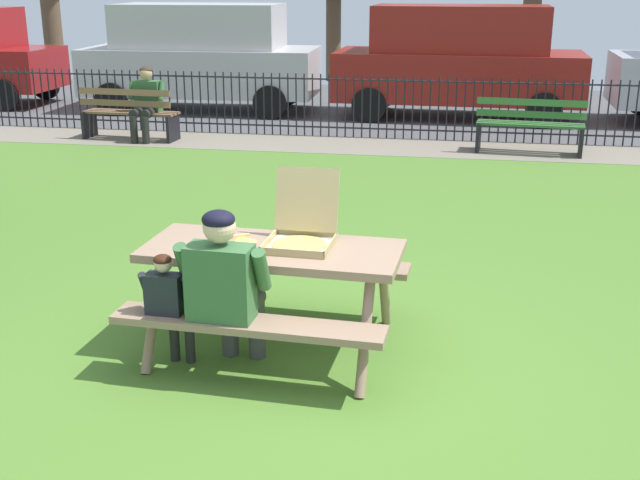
# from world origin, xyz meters

# --- Properties ---
(ground) EXTENTS (28.00, 12.46, 0.02)m
(ground) POSITION_xyz_m (0.00, 2.23, -0.01)
(ground) COLOR #4E7A2C
(cobblestone_walkway) EXTENTS (28.00, 1.40, 0.01)m
(cobblestone_walkway) POSITION_xyz_m (0.00, 7.76, -0.00)
(cobblestone_walkway) COLOR gray
(street_asphalt) EXTENTS (28.00, 6.83, 0.01)m
(street_asphalt) POSITION_xyz_m (0.00, 11.88, -0.01)
(street_asphalt) COLOR #515154
(picnic_table_foreground) EXTENTS (1.87, 1.57, 0.79)m
(picnic_table_foreground) POSITION_xyz_m (-0.25, 0.36, 0.60)
(picnic_table_foreground) COLOR #967760
(picnic_table_foreground) RESTS_ON ground
(pizza_box_open) EXTENTS (0.48, 0.54, 0.50)m
(pizza_box_open) POSITION_xyz_m (-0.06, 0.47, 0.87)
(pizza_box_open) COLOR tan
(pizza_box_open) RESTS_ON picnic_table_foreground
(pizza_slice_on_table) EXTENTS (0.25, 0.28, 0.02)m
(pizza_slice_on_table) POSITION_xyz_m (-0.47, 0.46, 0.78)
(pizza_slice_on_table) COLOR #EFD75B
(pizza_slice_on_table) RESTS_ON picnic_table_foreground
(adult_at_table) EXTENTS (0.62, 0.60, 1.19)m
(adult_at_table) POSITION_xyz_m (-0.45, -0.13, 0.66)
(adult_at_table) COLOR #444444
(adult_at_table) RESTS_ON ground
(child_at_table) EXTENTS (0.36, 0.35, 0.87)m
(child_at_table) POSITION_xyz_m (-0.84, -0.13, 0.52)
(child_at_table) COLOR #252525
(child_at_table) RESTS_ON ground
(iron_fence_streetside) EXTENTS (21.85, 0.03, 1.04)m
(iron_fence_streetside) POSITION_xyz_m (-0.00, 8.46, 0.53)
(iron_fence_streetside) COLOR black
(iron_fence_streetside) RESTS_ON ground
(park_bench_left) EXTENTS (1.63, 0.57, 0.85)m
(park_bench_left) POSITION_xyz_m (-4.39, 7.63, 0.42)
(park_bench_left) COLOR brown
(park_bench_left) RESTS_ON ground
(park_bench_center) EXTENTS (1.63, 0.61, 0.85)m
(park_bench_center) POSITION_xyz_m (2.04, 7.63, 0.42)
(park_bench_center) COLOR #31632E
(park_bench_center) RESTS_ON ground
(person_on_park_bench) EXTENTS (0.61, 0.60, 1.19)m
(person_on_park_bench) POSITION_xyz_m (-4.09, 7.65, 0.66)
(person_on_park_bench) COLOR black
(person_on_park_bench) RESTS_ON ground
(parked_car_left) EXTENTS (4.66, 2.08, 2.08)m
(parked_car_left) POSITION_xyz_m (-4.16, 10.82, 1.10)
(parked_car_left) COLOR #BBB7B8
(parked_car_left) RESTS_ON ground
(parked_car_center) EXTENTS (4.64, 2.04, 2.08)m
(parked_car_center) POSITION_xyz_m (0.91, 10.82, 1.10)
(parked_car_center) COLOR maroon
(parked_car_center) RESTS_ON ground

